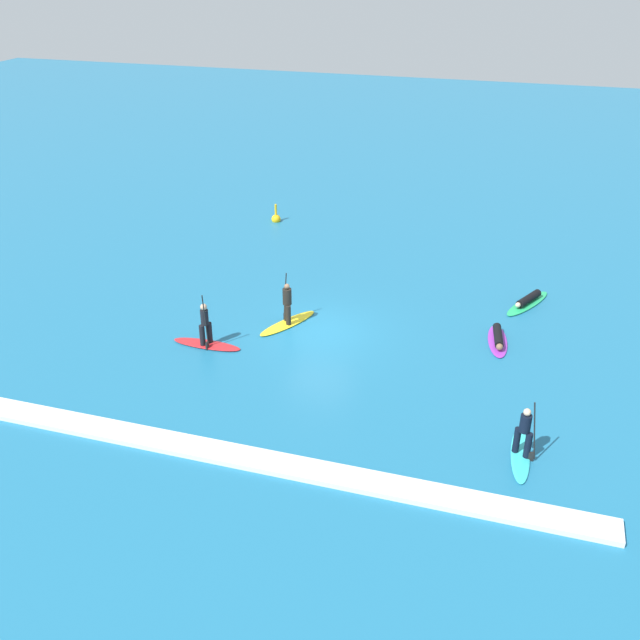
% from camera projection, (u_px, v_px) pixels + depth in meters
% --- Properties ---
extents(ground_plane, '(120.00, 120.00, 0.00)m').
position_uv_depth(ground_plane, '(320.00, 331.00, 28.14)').
color(ground_plane, '#1E6B93').
rests_on(ground_plane, ground).
extents(surfer_on_purple_board, '(1.06, 2.65, 0.40)m').
position_uv_depth(surfer_on_purple_board, '(498.00, 339.00, 27.30)').
color(surfer_on_purple_board, purple).
rests_on(surfer_on_purple_board, ground_plane).
extents(surfer_on_red_board, '(2.74, 0.71, 2.30)m').
position_uv_depth(surfer_on_red_board, '(206.00, 336.00, 26.94)').
color(surfer_on_red_board, red).
rests_on(surfer_on_red_board, ground_plane).
extents(surfer_on_green_board, '(2.02, 3.11, 0.42)m').
position_uv_depth(surfer_on_green_board, '(528.00, 301.00, 30.15)').
color(surfer_on_green_board, '#23B266').
rests_on(surfer_on_green_board, ground_plane).
extents(surfer_on_yellow_board, '(1.93, 2.90, 2.15)m').
position_uv_depth(surfer_on_yellow_board, '(287.00, 313.00, 28.44)').
color(surfer_on_yellow_board, yellow).
rests_on(surfer_on_yellow_board, ground_plane).
extents(surfer_on_teal_board, '(0.78, 2.72, 2.07)m').
position_uv_depth(surfer_on_teal_board, '(523.00, 443.00, 21.08)').
color(surfer_on_teal_board, '#33C6CC').
rests_on(surfer_on_teal_board, ground_plane).
extents(marker_buoy, '(0.51, 0.51, 1.10)m').
position_uv_depth(marker_buoy, '(276.00, 219.00, 39.11)').
color(marker_buoy, yellow).
rests_on(marker_buoy, ground_plane).
extents(wave_crest, '(21.38, 0.90, 0.18)m').
position_uv_depth(wave_crest, '(239.00, 456.00, 21.15)').
color(wave_crest, white).
rests_on(wave_crest, ground_plane).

